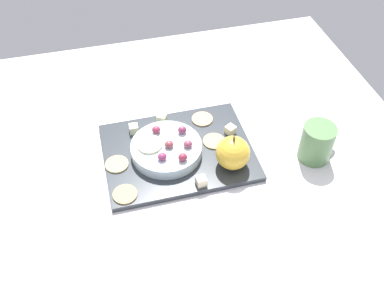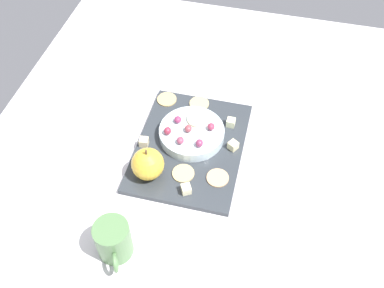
# 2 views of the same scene
# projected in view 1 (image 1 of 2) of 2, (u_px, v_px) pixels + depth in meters

# --- Properties ---
(table) EXTENTS (1.16, 0.99, 0.05)m
(table) POSITION_uv_depth(u_px,v_px,m) (168.00, 166.00, 1.00)
(table) COLOR silver
(table) RESTS_ON ground
(platter) EXTENTS (0.33, 0.25, 0.01)m
(platter) POSITION_uv_depth(u_px,v_px,m) (178.00, 152.00, 0.99)
(platter) COLOR #2F3439
(platter) RESTS_ON table
(serving_dish) EXTENTS (0.16, 0.16, 0.03)m
(serving_dish) POSITION_uv_depth(u_px,v_px,m) (167.00, 149.00, 0.97)
(serving_dish) COLOR silver
(serving_dish) RESTS_ON platter
(apple_whole) EXTENTS (0.07, 0.07, 0.07)m
(apple_whole) POSITION_uv_depth(u_px,v_px,m) (233.00, 153.00, 0.93)
(apple_whole) COLOR gold
(apple_whole) RESTS_ON platter
(apple_stem) EXTENTS (0.01, 0.00, 0.01)m
(apple_stem) POSITION_uv_depth(u_px,v_px,m) (234.00, 139.00, 0.90)
(apple_stem) COLOR brown
(apple_stem) RESTS_ON apple_whole
(cheese_cube_0) EXTENTS (0.03, 0.03, 0.02)m
(cheese_cube_0) POSITION_uv_depth(u_px,v_px,m) (162.00, 118.00, 1.05)
(cheese_cube_0) COLOR beige
(cheese_cube_0) RESTS_ON platter
(cheese_cube_1) EXTENTS (0.03, 0.03, 0.02)m
(cheese_cube_1) POSITION_uv_depth(u_px,v_px,m) (230.00, 130.00, 1.02)
(cheese_cube_1) COLOR beige
(cheese_cube_1) RESTS_ON platter
(cheese_cube_2) EXTENTS (0.02, 0.02, 0.02)m
(cheese_cube_2) POSITION_uv_depth(u_px,v_px,m) (134.00, 129.00, 1.02)
(cheese_cube_2) COLOR beige
(cheese_cube_2) RESTS_ON platter
(cheese_cube_3) EXTENTS (0.02, 0.02, 0.02)m
(cheese_cube_3) POSITION_uv_depth(u_px,v_px,m) (201.00, 181.00, 0.91)
(cheese_cube_3) COLOR beige
(cheese_cube_3) RESTS_ON platter
(cracker_0) EXTENTS (0.05, 0.05, 0.00)m
(cracker_0) POSITION_uv_depth(u_px,v_px,m) (125.00, 194.00, 0.90)
(cracker_0) COLOR tan
(cracker_0) RESTS_ON platter
(cracker_1) EXTENTS (0.05, 0.05, 0.00)m
(cracker_1) POSITION_uv_depth(u_px,v_px,m) (202.00, 119.00, 1.06)
(cracker_1) COLOR tan
(cracker_1) RESTS_ON platter
(cracker_2) EXTENTS (0.05, 0.05, 0.00)m
(cracker_2) POSITION_uv_depth(u_px,v_px,m) (117.00, 163.00, 0.96)
(cracker_2) COLOR tan
(cracker_2) RESTS_ON platter
(cracker_3) EXTENTS (0.05, 0.05, 0.00)m
(cracker_3) POSITION_uv_depth(u_px,v_px,m) (214.00, 141.00, 1.00)
(cracker_3) COLOR tan
(cracker_3) RESTS_ON platter
(grape_0) EXTENTS (0.02, 0.02, 0.02)m
(grape_0) POSITION_uv_depth(u_px,v_px,m) (169.00, 143.00, 0.96)
(grape_0) COLOR #8C3F48
(grape_0) RESTS_ON serving_dish
(grape_1) EXTENTS (0.02, 0.02, 0.02)m
(grape_1) POSITION_uv_depth(u_px,v_px,m) (182.00, 130.00, 0.98)
(grape_1) COLOR #823356
(grape_1) RESTS_ON serving_dish
(grape_2) EXTENTS (0.02, 0.02, 0.02)m
(grape_2) POSITION_uv_depth(u_px,v_px,m) (188.00, 144.00, 0.95)
(grape_2) COLOR #873C55
(grape_2) RESTS_ON serving_dish
(grape_3) EXTENTS (0.02, 0.02, 0.02)m
(grape_3) POSITION_uv_depth(u_px,v_px,m) (162.00, 157.00, 0.93)
(grape_3) COLOR #852F56
(grape_3) RESTS_ON serving_dish
(grape_4) EXTENTS (0.02, 0.02, 0.02)m
(grape_4) POSITION_uv_depth(u_px,v_px,m) (183.00, 157.00, 0.93)
(grape_4) COLOR #8E2C42
(grape_4) RESTS_ON serving_dish
(grape_5) EXTENTS (0.02, 0.02, 0.02)m
(grape_5) POSITION_uv_depth(u_px,v_px,m) (156.00, 130.00, 0.98)
(grape_5) COLOR #8D304A
(grape_5) RESTS_ON serving_dish
(apple_slice_0) EXTENTS (0.05, 0.05, 0.01)m
(apple_slice_0) POSITION_uv_depth(u_px,v_px,m) (150.00, 145.00, 0.96)
(apple_slice_0) COLOR beige
(apple_slice_0) RESTS_ON serving_dish
(cup) EXTENTS (0.10, 0.07, 0.09)m
(cup) POSITION_uv_depth(u_px,v_px,m) (317.00, 142.00, 0.96)
(cup) COLOR #527948
(cup) RESTS_ON table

